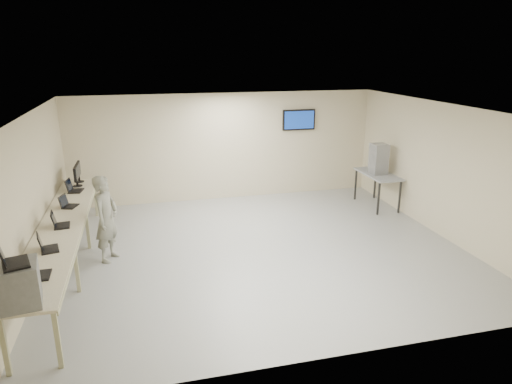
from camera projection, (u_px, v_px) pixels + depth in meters
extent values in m
cube|color=#9A9B94|center=(258.00, 249.00, 9.17)|extent=(8.00, 7.00, 0.01)
cube|color=white|center=(259.00, 109.00, 8.33)|extent=(8.00, 7.00, 0.01)
cube|color=beige|center=(225.00, 147.00, 11.99)|extent=(8.00, 0.01, 2.80)
cube|color=beige|center=(331.00, 260.00, 5.51)|extent=(8.00, 0.01, 2.80)
cube|color=beige|center=(33.00, 198.00, 7.82)|extent=(0.01, 7.00, 2.80)
cube|color=beige|center=(441.00, 170.00, 9.68)|extent=(0.01, 7.00, 2.80)
cube|color=#272727|center=(298.00, 120.00, 12.25)|extent=(0.15, 0.04, 0.15)
cube|color=black|center=(299.00, 120.00, 12.21)|extent=(0.90, 0.06, 0.55)
cube|color=navy|center=(299.00, 120.00, 12.18)|extent=(0.82, 0.01, 0.47)
cube|color=beige|center=(62.00, 225.00, 8.07)|extent=(0.75, 6.00, 0.04)
cube|color=tan|center=(84.00, 224.00, 8.16)|extent=(0.02, 6.00, 0.06)
cube|color=tan|center=(4.00, 345.00, 5.49)|extent=(0.06, 0.06, 0.86)
cube|color=tan|center=(57.00, 338.00, 5.63)|extent=(0.06, 0.06, 0.86)
cube|color=tan|center=(37.00, 272.00, 7.30)|extent=(0.06, 0.06, 0.86)
cube|color=tan|center=(77.00, 268.00, 7.44)|extent=(0.06, 0.06, 0.86)
cube|color=tan|center=(55.00, 231.00, 8.96)|extent=(0.06, 0.06, 0.86)
cube|color=tan|center=(87.00, 228.00, 9.10)|extent=(0.06, 0.06, 0.86)
cube|color=tan|center=(69.00, 201.00, 10.77)|extent=(0.06, 0.06, 0.86)
cube|color=tan|center=(96.00, 199.00, 10.91)|extent=(0.06, 0.06, 0.86)
cube|color=gray|center=(19.00, 284.00, 5.42)|extent=(0.53, 0.58, 0.53)
cube|color=black|center=(16.00, 263.00, 5.34)|extent=(0.39, 0.46, 0.02)
cube|color=black|center=(0.00, 253.00, 5.26)|extent=(0.18, 0.38, 0.28)
cube|color=black|center=(2.00, 252.00, 5.27)|extent=(0.15, 0.33, 0.23)
cube|color=black|center=(41.00, 276.00, 6.17)|extent=(0.26, 0.35, 0.02)
cube|color=black|center=(29.00, 268.00, 6.10)|extent=(0.08, 0.32, 0.24)
cube|color=black|center=(30.00, 268.00, 6.11)|extent=(0.06, 0.29, 0.20)
cube|color=black|center=(50.00, 249.00, 6.99)|extent=(0.32, 0.39, 0.02)
cube|color=black|center=(40.00, 242.00, 6.92)|extent=(0.14, 0.33, 0.25)
cube|color=black|center=(41.00, 242.00, 6.92)|extent=(0.11, 0.29, 0.21)
cube|color=black|center=(62.00, 226.00, 7.93)|extent=(0.29, 0.37, 0.02)
cube|color=black|center=(53.00, 219.00, 7.86)|extent=(0.10, 0.33, 0.25)
cube|color=black|center=(54.00, 219.00, 7.86)|extent=(0.08, 0.29, 0.21)
cube|color=black|center=(70.00, 206.00, 8.91)|extent=(0.32, 0.37, 0.02)
cube|color=black|center=(63.00, 201.00, 8.85)|extent=(0.15, 0.31, 0.23)
cube|color=black|center=(64.00, 201.00, 8.85)|extent=(0.12, 0.27, 0.19)
cube|color=black|center=(76.00, 191.00, 9.89)|extent=(0.31, 0.40, 0.02)
cube|color=black|center=(69.00, 185.00, 9.82)|extent=(0.12, 0.35, 0.26)
cube|color=black|center=(70.00, 185.00, 9.82)|extent=(0.09, 0.30, 0.22)
cylinder|color=black|center=(78.00, 186.00, 10.27)|extent=(0.21, 0.21, 0.02)
cube|color=black|center=(77.00, 182.00, 10.24)|extent=(0.04, 0.03, 0.17)
cube|color=black|center=(76.00, 173.00, 10.18)|extent=(0.05, 0.47, 0.31)
cube|color=black|center=(77.00, 173.00, 10.18)|extent=(0.00, 0.43, 0.27)
cylinder|color=black|center=(79.00, 182.00, 10.60)|extent=(0.21, 0.21, 0.02)
cube|color=black|center=(79.00, 178.00, 10.58)|extent=(0.04, 0.03, 0.17)
cube|color=black|center=(78.00, 169.00, 10.52)|extent=(0.05, 0.47, 0.31)
cube|color=black|center=(79.00, 169.00, 10.52)|extent=(0.00, 0.43, 0.27)
imported|color=slate|center=(106.00, 219.00, 8.49)|extent=(0.61, 0.71, 1.66)
cube|color=gray|center=(378.00, 174.00, 11.49)|extent=(0.67, 1.44, 0.04)
cube|color=#272727|center=(379.00, 199.00, 10.98)|extent=(0.04, 0.04, 0.82)
cube|color=#272727|center=(356.00, 185.00, 12.13)|extent=(0.04, 0.04, 0.82)
cube|color=#272727|center=(400.00, 197.00, 11.11)|extent=(0.04, 0.04, 0.82)
cube|color=#272727|center=(375.00, 183.00, 12.26)|extent=(0.04, 0.04, 0.82)
cube|color=gray|center=(378.00, 170.00, 11.45)|extent=(0.36, 0.40, 0.19)
cube|color=gray|center=(378.00, 163.00, 11.40)|extent=(0.36, 0.40, 0.19)
cube|color=gray|center=(379.00, 155.00, 11.34)|extent=(0.36, 0.40, 0.19)
cube|color=gray|center=(380.00, 148.00, 11.29)|extent=(0.36, 0.40, 0.19)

